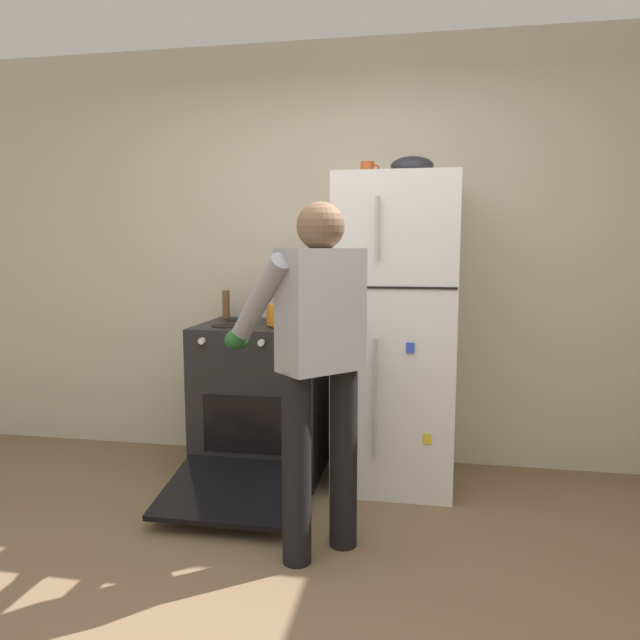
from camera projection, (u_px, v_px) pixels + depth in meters
name	position (u px, v px, depth m)	size (l,w,h in m)	color
kitchen_wall_back	(345.00, 256.00, 3.78)	(6.00, 0.10, 2.70)	beige
refrigerator	(395.00, 332.00, 3.41)	(0.68, 0.72, 1.81)	white
stove_range	(262.00, 400.00, 3.59)	(0.76, 1.23, 0.94)	black
person_cook	(316.00, 348.00, 2.57)	(0.69, 0.72, 1.60)	black
red_pot	(285.00, 314.00, 3.46)	(0.32, 0.22, 0.13)	orange
coffee_mug	(368.00, 170.00, 3.37)	(0.11, 0.08, 0.10)	#B24C1E
pepper_mill	(226.00, 304.00, 3.78)	(0.05, 0.05, 0.18)	brown
mixing_bowl	(412.00, 166.00, 3.27)	(0.24, 0.24, 0.11)	black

